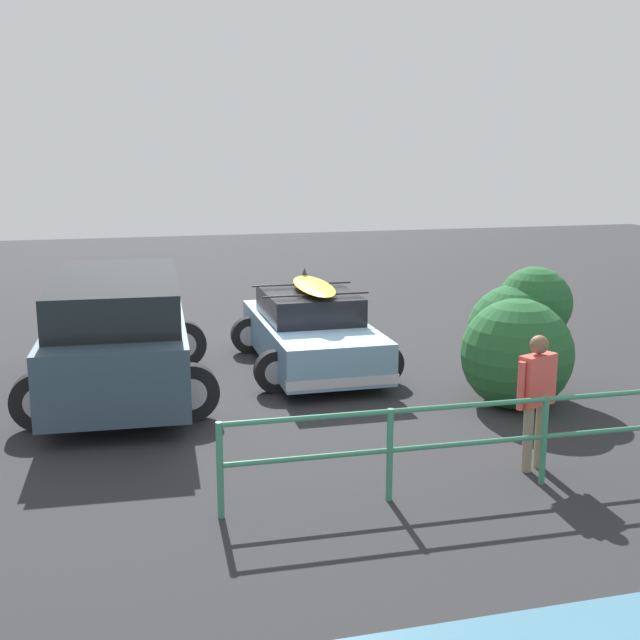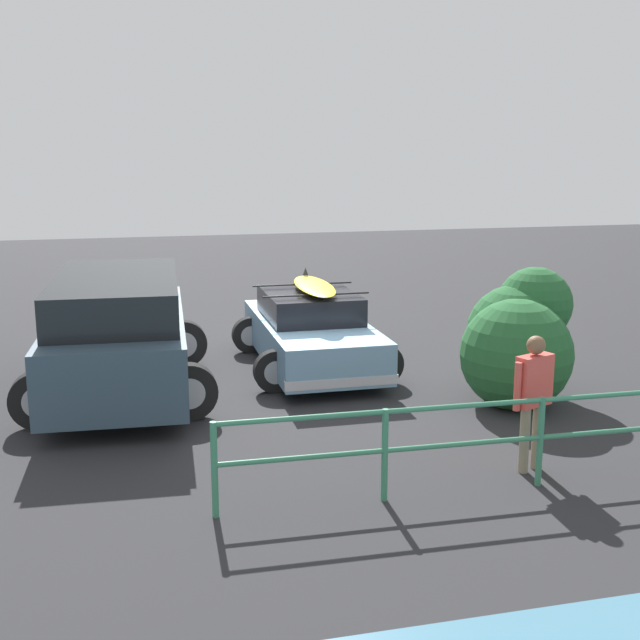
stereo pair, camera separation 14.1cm
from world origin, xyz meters
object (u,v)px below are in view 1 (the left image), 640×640
sedan_car (311,331)px  bush_near_left (521,339)px  suv_car (119,333)px  person_bystander (537,390)px

sedan_car → bush_near_left: 3.58m
sedan_car → suv_car: size_ratio=0.82×
person_bystander → bush_near_left: 2.78m
sedan_car → person_bystander: bearing=106.0°
suv_car → bush_near_left: 5.99m
sedan_car → suv_car: suv_car is taller
person_bystander → sedan_car: bearing=-74.0°
bush_near_left → suv_car: bearing=-16.3°
suv_car → bush_near_left: bush_near_left is taller
suv_car → bush_near_left: (-5.75, 1.68, -0.05)m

